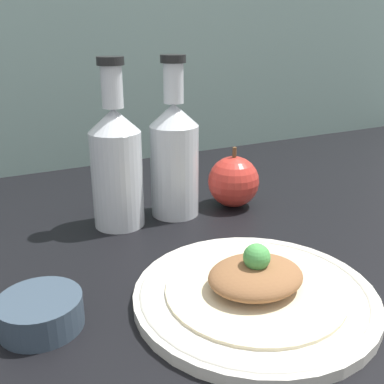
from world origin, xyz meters
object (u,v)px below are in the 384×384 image
at_px(plate, 255,295).
at_px(apple, 233,182).
at_px(cider_bottle_left, 116,163).
at_px(cider_bottle_right, 174,156).
at_px(dipping_bowl, 41,312).
at_px(plated_food, 255,279).

bearing_deg(plate, apple, 62.87).
relative_size(cider_bottle_left, cider_bottle_right, 1.00).
bearing_deg(dipping_bowl, cider_bottle_right, 39.92).
relative_size(cider_bottle_left, dipping_bowl, 2.93).
bearing_deg(plate, cider_bottle_left, 103.95).
height_order(cider_bottle_left, dipping_bowl, cider_bottle_left).
relative_size(cider_bottle_right, apple, 2.44).
xyz_separation_m(apple, dipping_bowl, (-0.36, -0.20, -0.03)).
bearing_deg(apple, plate, -117.13).
bearing_deg(apple, cider_bottle_right, 172.32).
distance_m(cider_bottle_left, cider_bottle_right, 0.10).
xyz_separation_m(plated_food, dipping_bowl, (-0.23, 0.06, -0.01)).
bearing_deg(cider_bottle_right, dipping_bowl, -140.08).
bearing_deg(apple, cider_bottle_left, 175.99).
bearing_deg(cider_bottle_right, plated_food, -95.94).
distance_m(plate, plated_food, 0.02).
bearing_deg(dipping_bowl, plated_food, -15.72).
bearing_deg(apple, plated_food, -117.13).
relative_size(plate, dipping_bowl, 3.15).
height_order(cider_bottle_right, apple, cider_bottle_right).
bearing_deg(cider_bottle_left, apple, -4.01).
distance_m(cider_bottle_left, apple, 0.21).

